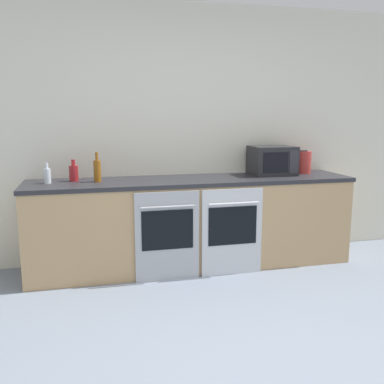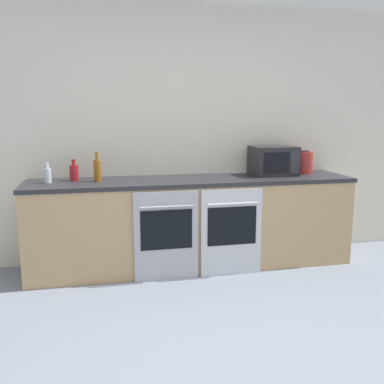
{
  "view_description": "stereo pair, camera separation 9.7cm",
  "coord_description": "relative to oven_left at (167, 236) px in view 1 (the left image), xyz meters",
  "views": [
    {
      "loc": [
        -0.99,
        -2.06,
        1.5
      ],
      "look_at": [
        -0.0,
        1.95,
        0.75
      ],
      "focal_mm": 40.0,
      "sensor_mm": 36.0,
      "label": 1
    },
    {
      "loc": [
        -0.89,
        -2.08,
        1.5
      ],
      "look_at": [
        -0.0,
        1.95,
        0.75
      ],
      "focal_mm": 40.0,
      "sensor_mm": 36.0,
      "label": 2
    }
  ],
  "objects": [
    {
      "name": "wall_back",
      "position": [
        0.32,
        0.69,
        0.88
      ],
      "size": [
        10.0,
        0.06,
        2.6
      ],
      "color": "silver",
      "rests_on": "ground_plane"
    },
    {
      "name": "kettle",
      "position": [
        1.56,
        0.46,
        0.58
      ],
      "size": [
        0.17,
        0.17,
        0.24
      ],
      "color": "#B2332D",
      "rests_on": "counter_back"
    },
    {
      "name": "bottle_clear",
      "position": [
        -1.03,
        0.37,
        0.53
      ],
      "size": [
        0.06,
        0.06,
        0.19
      ],
      "color": "silver",
      "rests_on": "counter_back"
    },
    {
      "name": "counter_back",
      "position": [
        0.32,
        0.34,
        0.02
      ],
      "size": [
        3.17,
        0.67,
        0.88
      ],
      "color": "tan",
      "rests_on": "ground_plane"
    },
    {
      "name": "ground_plane",
      "position": [
        0.32,
        -1.62,
        -0.42
      ],
      "size": [
        16.0,
        16.0,
        0.0
      ],
      "primitive_type": "plane",
      "color": "gray"
    },
    {
      "name": "bottle_amber",
      "position": [
        -0.59,
        0.36,
        0.57
      ],
      "size": [
        0.07,
        0.07,
        0.28
      ],
      "color": "#8C5114",
      "rests_on": "counter_back"
    },
    {
      "name": "bottle_red",
      "position": [
        -0.8,
        0.45,
        0.54
      ],
      "size": [
        0.08,
        0.08,
        0.2
      ],
      "color": "maroon",
      "rests_on": "counter_back"
    },
    {
      "name": "oven_right",
      "position": [
        0.62,
        0.0,
        0.0
      ],
      "size": [
        0.59,
        0.06,
        0.82
      ],
      "color": "silver",
      "rests_on": "ground_plane"
    },
    {
      "name": "microwave",
      "position": [
        1.19,
        0.42,
        0.61
      ],
      "size": [
        0.44,
        0.36,
        0.3
      ],
      "color": "#232326",
      "rests_on": "counter_back"
    },
    {
      "name": "oven_left",
      "position": [
        0.0,
        0.0,
        0.0
      ],
      "size": [
        0.59,
        0.06,
        0.82
      ],
      "color": "#A8AAAF",
      "rests_on": "ground_plane"
    }
  ]
}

